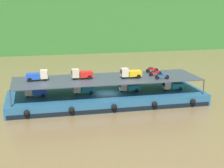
# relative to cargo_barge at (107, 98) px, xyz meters

# --- Properties ---
(ground_plane) EXTENTS (400.00, 400.00, 0.00)m
(ground_plane) POSITION_rel_cargo_barge_xyz_m (-0.00, 0.03, -0.75)
(ground_plane) COLOR brown
(cargo_barge) EXTENTS (26.20, 8.64, 1.50)m
(cargo_barge) POSITION_rel_cargo_barge_xyz_m (0.00, 0.00, 0.00)
(cargo_barge) COLOR #23567A
(cargo_barge) RESTS_ON ground
(cargo_rack) EXTENTS (24.60, 7.27, 2.00)m
(cargo_rack) POSITION_rel_cargo_barge_xyz_m (-0.00, 0.03, 2.69)
(cargo_rack) COLOR #383D47
(cargo_rack) RESTS_ON cargo_barge
(mini_truck_lower_stern) EXTENTS (2.78, 1.27, 1.38)m
(mini_truck_lower_stern) POSITION_rel_cargo_barge_xyz_m (-9.38, 0.32, 1.44)
(mini_truck_lower_stern) COLOR #1E47B7
(mini_truck_lower_stern) RESTS_ON cargo_barge
(mini_truck_lower_aft) EXTENTS (2.75, 1.22, 1.38)m
(mini_truck_lower_aft) POSITION_rel_cargo_barge_xyz_m (-3.15, 0.33, 1.44)
(mini_truck_lower_aft) COLOR teal
(mini_truck_lower_aft) RESTS_ON cargo_barge
(mini_truck_lower_mid) EXTENTS (2.76, 1.23, 1.38)m
(mini_truck_lower_mid) POSITION_rel_cargo_barge_xyz_m (3.07, 0.08, 1.44)
(mini_truck_lower_mid) COLOR teal
(mini_truck_lower_mid) RESTS_ON cargo_barge
(mini_truck_lower_fore) EXTENTS (2.78, 1.26, 1.38)m
(mini_truck_lower_fore) POSITION_rel_cargo_barge_xyz_m (9.07, -0.57, 1.44)
(mini_truck_lower_fore) COLOR teal
(mini_truck_lower_fore) RESTS_ON cargo_barge
(mini_truck_upper_stern) EXTENTS (2.77, 1.25, 1.38)m
(mini_truck_upper_stern) POSITION_rel_cargo_barge_xyz_m (-8.99, 0.75, 3.44)
(mini_truck_upper_stern) COLOR #1E47B7
(mini_truck_upper_stern) RESTS_ON cargo_rack
(mini_truck_upper_mid) EXTENTS (2.79, 1.28, 1.38)m
(mini_truck_upper_mid) POSITION_rel_cargo_barge_xyz_m (-3.31, 0.44, 3.44)
(mini_truck_upper_mid) COLOR red
(mini_truck_upper_mid) RESTS_ON cargo_rack
(mini_truck_upper_fore) EXTENTS (2.78, 1.26, 1.38)m
(mini_truck_upper_fore) POSITION_rel_cargo_barge_xyz_m (3.10, -0.46, 3.44)
(mini_truck_upper_fore) COLOR gold
(mini_truck_upper_fore) RESTS_ON cargo_rack
(motorcycle_upper_port) EXTENTS (1.89, 0.55, 0.87)m
(motorcycle_upper_port) POSITION_rel_cargo_barge_xyz_m (6.89, -2.14, 3.18)
(motorcycle_upper_port) COLOR black
(motorcycle_upper_port) RESTS_ON cargo_rack
(motorcycle_upper_centre) EXTENTS (1.90, 0.55, 0.87)m
(motorcycle_upper_centre) POSITION_rel_cargo_barge_xyz_m (6.74, 0.03, 3.18)
(motorcycle_upper_centre) COLOR black
(motorcycle_upper_centre) RESTS_ON cargo_rack
(motorcycle_upper_stbd) EXTENTS (1.90, 0.55, 0.87)m
(motorcycle_upper_stbd) POSITION_rel_cargo_barge_xyz_m (7.05, 2.21, 3.18)
(motorcycle_upper_stbd) COLOR black
(motorcycle_upper_stbd) RESTS_ON cargo_rack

